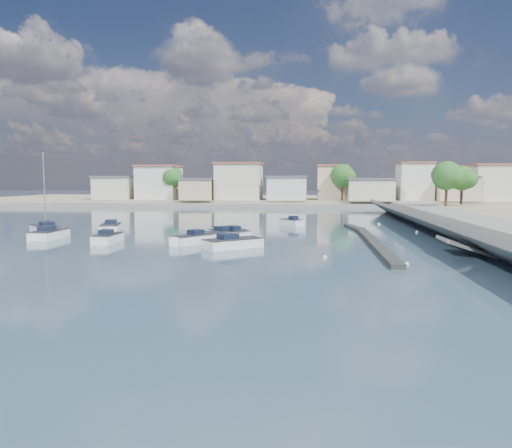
{
  "coord_description": "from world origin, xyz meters",
  "views": [
    {
      "loc": [
        1.35,
        -35.54,
        5.74
      ],
      "look_at": [
        -4.12,
        13.81,
        1.4
      ],
      "focal_mm": 35.0,
      "sensor_mm": 36.0,
      "label": 1
    }
  ],
  "objects_px": {
    "motorboat_a": "(109,239)",
    "motorboat_c": "(228,234)",
    "motorboat_g": "(110,228)",
    "motorboat_h": "(236,243)",
    "motorboat_e": "(51,234)",
    "sailboat": "(45,229)",
    "motorboat_b": "(228,235)",
    "motorboat_f": "(291,223)",
    "motorboat_d": "(190,240)"
  },
  "relations": [
    {
      "from": "motorboat_f",
      "to": "motorboat_h",
      "type": "height_order",
      "value": "same"
    },
    {
      "from": "motorboat_f",
      "to": "motorboat_g",
      "type": "xyz_separation_m",
      "value": [
        -19.92,
        -9.64,
        0.0
      ]
    },
    {
      "from": "motorboat_a",
      "to": "sailboat",
      "type": "distance_m",
      "value": 12.86
    },
    {
      "from": "motorboat_b",
      "to": "motorboat_d",
      "type": "height_order",
      "value": "same"
    },
    {
      "from": "sailboat",
      "to": "motorboat_f",
      "type": "bearing_deg",
      "value": 23.87
    },
    {
      "from": "motorboat_a",
      "to": "motorboat_h",
      "type": "relative_size",
      "value": 0.93
    },
    {
      "from": "motorboat_b",
      "to": "sailboat",
      "type": "bearing_deg",
      "value": 171.62
    },
    {
      "from": "motorboat_b",
      "to": "motorboat_c",
      "type": "xyz_separation_m",
      "value": [
        -0.09,
        0.3,
        0.0
      ]
    },
    {
      "from": "motorboat_e",
      "to": "sailboat",
      "type": "height_order",
      "value": "sailboat"
    },
    {
      "from": "motorboat_c",
      "to": "motorboat_f",
      "type": "bearing_deg",
      "value": 68.57
    },
    {
      "from": "motorboat_d",
      "to": "sailboat",
      "type": "relative_size",
      "value": 0.49
    },
    {
      "from": "motorboat_a",
      "to": "motorboat_c",
      "type": "height_order",
      "value": "same"
    },
    {
      "from": "motorboat_a",
      "to": "motorboat_h",
      "type": "height_order",
      "value": "same"
    },
    {
      "from": "motorboat_d",
      "to": "motorboat_e",
      "type": "bearing_deg",
      "value": 168.59
    },
    {
      "from": "motorboat_b",
      "to": "motorboat_e",
      "type": "height_order",
      "value": "same"
    },
    {
      "from": "motorboat_b",
      "to": "motorboat_d",
      "type": "relative_size",
      "value": 1.14
    },
    {
      "from": "motorboat_a",
      "to": "motorboat_h",
      "type": "xyz_separation_m",
      "value": [
        12.26,
        -2.31,
        -0.0
      ]
    },
    {
      "from": "motorboat_g",
      "to": "motorboat_h",
      "type": "height_order",
      "value": "same"
    },
    {
      "from": "motorboat_e",
      "to": "motorboat_h",
      "type": "bearing_deg",
      "value": -14.49
    },
    {
      "from": "motorboat_e",
      "to": "motorboat_h",
      "type": "distance_m",
      "value": 20.04
    },
    {
      "from": "motorboat_d",
      "to": "motorboat_h",
      "type": "xyz_separation_m",
      "value": [
        4.45,
        -2.0,
        0.0
      ]
    },
    {
      "from": "motorboat_a",
      "to": "motorboat_c",
      "type": "relative_size",
      "value": 1.05
    },
    {
      "from": "motorboat_b",
      "to": "motorboat_f",
      "type": "distance_m",
      "value": 15.84
    },
    {
      "from": "motorboat_e",
      "to": "motorboat_f",
      "type": "distance_m",
      "value": 28.52
    },
    {
      "from": "motorboat_b",
      "to": "motorboat_g",
      "type": "height_order",
      "value": "same"
    },
    {
      "from": "motorboat_d",
      "to": "motorboat_e",
      "type": "height_order",
      "value": "same"
    },
    {
      "from": "motorboat_g",
      "to": "motorboat_a",
      "type": "bearing_deg",
      "value": -68.27
    },
    {
      "from": "motorboat_e",
      "to": "motorboat_h",
      "type": "height_order",
      "value": "same"
    },
    {
      "from": "motorboat_d",
      "to": "motorboat_a",
      "type": "bearing_deg",
      "value": 177.66
    },
    {
      "from": "motorboat_d",
      "to": "sailboat",
      "type": "bearing_deg",
      "value": 156.76
    },
    {
      "from": "motorboat_c",
      "to": "motorboat_h",
      "type": "relative_size",
      "value": 0.88
    },
    {
      "from": "motorboat_a",
      "to": "motorboat_g",
      "type": "xyz_separation_m",
      "value": [
        -3.83,
        9.62,
        0.0
      ]
    },
    {
      "from": "motorboat_h",
      "to": "motorboat_e",
      "type": "bearing_deg",
      "value": 165.51
    },
    {
      "from": "motorboat_a",
      "to": "motorboat_d",
      "type": "distance_m",
      "value": 7.82
    },
    {
      "from": "motorboat_c",
      "to": "sailboat",
      "type": "xyz_separation_m",
      "value": [
        -20.82,
        2.78,
        0.03
      ]
    },
    {
      "from": "motorboat_e",
      "to": "motorboat_h",
      "type": "xyz_separation_m",
      "value": [
        19.4,
        -5.01,
        0.0
      ]
    },
    {
      "from": "motorboat_d",
      "to": "motorboat_h",
      "type": "height_order",
      "value": "same"
    },
    {
      "from": "motorboat_h",
      "to": "sailboat",
      "type": "xyz_separation_m",
      "value": [
        -22.69,
        9.83,
        0.03
      ]
    },
    {
      "from": "motorboat_d",
      "to": "motorboat_g",
      "type": "height_order",
      "value": "same"
    },
    {
      "from": "motorboat_e",
      "to": "motorboat_b",
      "type": "bearing_deg",
      "value": 5.63
    },
    {
      "from": "motorboat_a",
      "to": "motorboat_e",
      "type": "xyz_separation_m",
      "value": [
        -7.13,
        2.7,
        -0.0
      ]
    },
    {
      "from": "motorboat_a",
      "to": "motorboat_e",
      "type": "distance_m",
      "value": 7.63
    },
    {
      "from": "motorboat_g",
      "to": "motorboat_h",
      "type": "relative_size",
      "value": 1.12
    },
    {
      "from": "motorboat_c",
      "to": "motorboat_e",
      "type": "bearing_deg",
      "value": -173.36
    },
    {
      "from": "motorboat_c",
      "to": "motorboat_g",
      "type": "distance_m",
      "value": 15.04
    },
    {
      "from": "motorboat_a",
      "to": "motorboat_e",
      "type": "bearing_deg",
      "value": 159.27
    },
    {
      "from": "motorboat_b",
      "to": "motorboat_f",
      "type": "bearing_deg",
      "value": 69.29
    },
    {
      "from": "motorboat_d",
      "to": "motorboat_h",
      "type": "distance_m",
      "value": 4.87
    },
    {
      "from": "motorboat_a",
      "to": "motorboat_f",
      "type": "bearing_deg",
      "value": 50.11
    },
    {
      "from": "sailboat",
      "to": "motorboat_d",
      "type": "bearing_deg",
      "value": -23.24
    }
  ]
}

